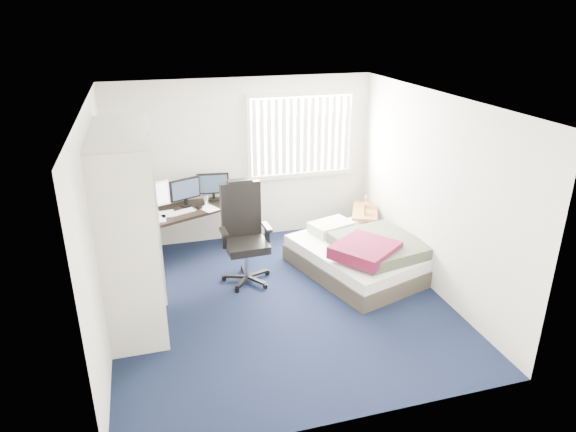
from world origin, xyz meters
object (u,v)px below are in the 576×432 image
Objects in this scene: bed at (361,255)px; office_chair at (245,243)px; nightstand at (365,214)px; desk at (186,206)px.

office_chair is at bearing 169.78° from bed.
desk is at bearing 172.57° from nightstand.
desk reaches higher than bed.
desk is at bearing 122.14° from office_chair.
desk is 2.62m from bed.
office_chair is 1.61m from bed.
desk is 1.24m from office_chair.
nightstand is at bearing 63.73° from bed.
nightstand is (2.69, -0.35, -0.29)m from desk.
desk is 1.16× the size of office_chair.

